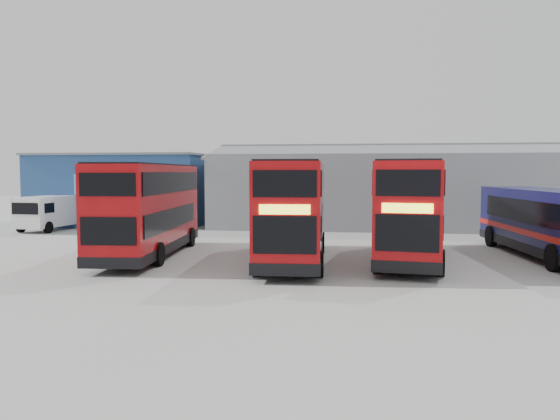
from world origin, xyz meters
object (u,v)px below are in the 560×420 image
object	(u,v)px
double_decker_centre	(294,212)
panel_van	(51,211)
double_decker_right	(412,211)
single_decker_blue	(550,225)
maintenance_shed	(428,189)
office_block	(128,189)
double_decker_left	(149,211)

from	to	relation	value
double_decker_centre	panel_van	bearing A→B (deg)	146.06
double_decker_right	single_decker_blue	distance (m)	6.23
maintenance_shed	single_decker_blue	bearing A→B (deg)	-78.02
maintenance_shed	panel_van	distance (m)	26.13
office_block	double_decker_centre	xyz separation A→B (m)	(14.13, -15.58, -0.45)
maintenance_shed	double_decker_left	size ratio (longest dim) A/B	3.03
double_decker_right	single_decker_blue	world-z (taller)	double_decker_right
double_decker_left	double_decker_centre	world-z (taller)	double_decker_centre
office_block	maintenance_shed	size ratio (longest dim) A/B	0.40
maintenance_shed	panel_van	world-z (taller)	maintenance_shed
double_decker_left	double_decker_centre	bearing A→B (deg)	171.48
double_decker_left	single_decker_blue	bearing A→B (deg)	-178.85
double_decker_left	double_decker_right	world-z (taller)	double_decker_right
office_block	double_decker_left	bearing A→B (deg)	-63.64
double_decker_right	single_decker_blue	size ratio (longest dim) A/B	0.91
maintenance_shed	double_decker_left	distance (m)	22.44
office_block	panel_van	size ratio (longest dim) A/B	2.31
double_decker_right	panel_van	size ratio (longest dim) A/B	1.95
office_block	single_decker_blue	size ratio (longest dim) A/B	1.07
panel_van	office_block	bearing A→B (deg)	64.22
maintenance_shed	panel_van	xyz separation A→B (m)	(-25.10, -7.13, -1.35)
double_decker_centre	single_decker_blue	distance (m)	11.37
double_decker_left	maintenance_shed	bearing A→B (deg)	-134.68
office_block	double_decker_left	size ratio (longest dim) A/B	1.22
double_decker_right	office_block	bearing A→B (deg)	150.77
maintenance_shed	single_decker_blue	xyz separation A→B (m)	(3.27, -15.39, -1.09)
office_block	single_decker_blue	xyz separation A→B (m)	(25.27, -13.38, -1.06)
double_decker_right	double_decker_centre	bearing A→B (deg)	-160.83
single_decker_blue	maintenance_shed	bearing A→B (deg)	-82.95
double_decker_left	panel_van	world-z (taller)	double_decker_left
double_decker_right	single_decker_blue	xyz separation A→B (m)	(6.08, 1.20, -0.62)
office_block	panel_van	bearing A→B (deg)	-121.19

